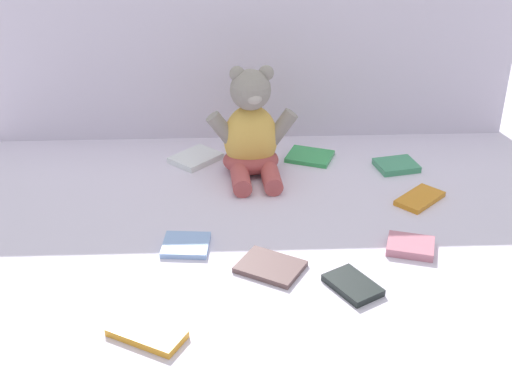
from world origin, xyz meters
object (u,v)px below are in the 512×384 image
book_case_1 (396,165)px  book_case_3 (196,158)px  book_case_4 (353,285)px  book_case_8 (270,267)px  teddy_bear (252,135)px  book_case_2 (147,333)px  book_case_7 (310,156)px  book_case_5 (410,246)px  book_case_6 (420,199)px  book_case_0 (186,245)px

book_case_1 → book_case_3: bearing=70.6°
book_case_4 → book_case_8: 0.18m
teddy_bear → book_case_3: bearing=150.2°
book_case_3 → book_case_4: 0.69m
book_case_8 → book_case_2: bearing=161.3°
book_case_1 → book_case_2: book_case_1 is taller
book_case_3 → book_case_7: size_ratio=1.05×
book_case_5 → book_case_8: 0.32m
teddy_bear → book_case_6: size_ratio=2.24×
teddy_bear → book_case_5: size_ratio=2.88×
book_case_2 → book_case_7: (0.38, 0.74, -0.00)m
book_case_7 → teddy_bear: bearing=136.8°
book_case_6 → book_case_4: bearing=-76.5°
book_case_2 → book_case_0: bearing=-161.5°
book_case_2 → book_case_8: (0.24, 0.20, -0.00)m
teddy_bear → book_case_1: size_ratio=2.74×
book_case_4 → book_case_2: bearing=167.2°
book_case_4 → book_case_8: book_case_4 is taller
book_case_3 → book_case_6: size_ratio=0.98×
book_case_6 → book_case_7: size_ratio=1.08×
book_case_0 → book_case_3: size_ratio=0.80×
book_case_5 → book_case_8: (-0.31, -0.06, -0.00)m
book_case_5 → book_case_7: bearing=37.0°
book_case_5 → book_case_7: 0.50m
teddy_bear → book_case_7: (0.16, 0.08, -0.10)m
book_case_2 → book_case_5: bearing=145.1°
book_case_0 → book_case_1: book_case_1 is taller
book_case_6 → teddy_bear: bearing=-157.1°
book_case_2 → book_case_8: book_case_2 is taller
book_case_4 → book_case_0: bearing=123.4°
book_case_4 → book_case_6: 0.42m
teddy_bear → book_case_8: bearing=-91.1°
book_case_6 → book_case_7: same height
book_case_1 → book_case_2: (-0.61, -0.66, -0.00)m
book_case_0 → book_case_5: (0.49, -0.03, 0.00)m
book_case_1 → book_case_4: size_ratio=0.94×
teddy_bear → book_case_0: teddy_bear is taller
book_case_0 → book_case_5: 0.49m
book_case_2 → book_case_4: (0.40, 0.13, -0.00)m
book_case_6 → book_case_2: bearing=-96.1°
book_case_4 → book_case_5: book_case_5 is taller
book_case_1 → book_case_4: book_case_1 is taller
book_case_8 → book_case_5: bearing=-48.3°
book_case_1 → book_case_6: 0.18m
book_case_0 → book_case_4: size_ratio=0.90×
book_case_2 → book_case_5: (0.55, 0.27, 0.00)m
book_case_8 → book_case_3: bearing=48.9°
book_case_0 → book_case_3: (0.01, 0.44, 0.00)m
book_case_6 → book_case_7: 0.35m
book_case_0 → book_case_3: book_case_3 is taller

